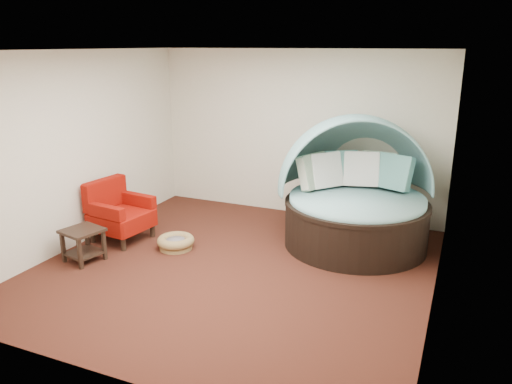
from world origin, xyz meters
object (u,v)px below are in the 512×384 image
at_px(canopy_daybed, 356,185).
at_px(pet_basket, 176,242).
at_px(red_armchair, 118,213).
at_px(side_table, 83,240).

bearing_deg(canopy_daybed, pet_basket, -175.17).
height_order(canopy_daybed, red_armchair, canopy_daybed).
distance_m(canopy_daybed, pet_basket, 2.76).
bearing_deg(side_table, canopy_daybed, 33.31).
height_order(red_armchair, side_table, red_armchair).
distance_m(canopy_daybed, side_table, 3.93).
distance_m(canopy_daybed, red_armchair, 3.57).
relative_size(canopy_daybed, red_armchair, 3.03).
height_order(pet_basket, side_table, side_table).
distance_m(red_armchair, side_table, 0.86).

